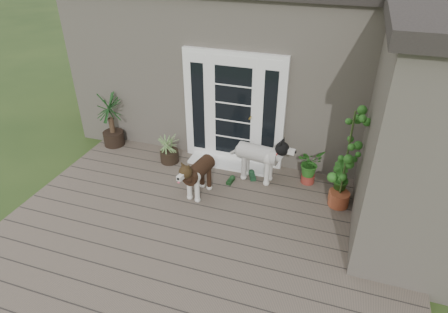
% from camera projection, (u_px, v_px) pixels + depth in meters
% --- Properties ---
extents(deck, '(6.20, 4.60, 0.12)m').
position_uv_depth(deck, '(202.00, 238.00, 5.80)').
color(deck, '#6B5B4C').
rests_on(deck, ground).
extents(house_main, '(7.40, 4.00, 3.10)m').
position_uv_depth(house_main, '(270.00, 60.00, 8.47)').
color(house_main, '#665E54').
rests_on(house_main, ground).
extents(house_wing, '(1.60, 2.40, 3.10)m').
position_uv_depth(house_wing, '(431.00, 148.00, 5.13)').
color(house_wing, '#665E54').
rests_on(house_wing, ground).
extents(door_unit, '(1.90, 0.14, 2.15)m').
position_uv_depth(door_unit, '(234.00, 110.00, 7.05)').
color(door_unit, white).
rests_on(door_unit, deck).
extents(door_step, '(1.60, 0.40, 0.05)m').
position_uv_depth(door_step, '(230.00, 164.00, 7.43)').
color(door_step, white).
rests_on(door_step, deck).
extents(brindle_dog, '(0.52, 0.91, 0.72)m').
position_uv_depth(brindle_dog, '(199.00, 176.00, 6.46)').
color(brindle_dog, '#331F12').
rests_on(brindle_dog, deck).
extents(white_dog, '(1.00, 0.52, 0.80)m').
position_uv_depth(white_dog, '(258.00, 160.00, 6.82)').
color(white_dog, silver).
rests_on(white_dog, deck).
extents(spider_plant, '(0.60, 0.60, 0.63)m').
position_uv_depth(spider_plant, '(169.00, 147.00, 7.39)').
color(spider_plant, '#94AE6B').
rests_on(spider_plant, deck).
extents(yucca, '(1.00, 1.00, 1.16)m').
position_uv_depth(yucca, '(111.00, 120.00, 7.84)').
color(yucca, black).
rests_on(yucca, deck).
extents(herb_a, '(0.63, 0.63, 0.57)m').
position_uv_depth(herb_a, '(309.00, 169.00, 6.80)').
color(herb_a, '#1B4C15').
rests_on(herb_a, deck).
extents(herb_b, '(0.48, 0.48, 0.51)m').
position_uv_depth(herb_b, '(338.00, 187.00, 6.39)').
color(herb_b, '#275819').
rests_on(herb_b, deck).
extents(herb_c, '(0.44, 0.44, 0.60)m').
position_uv_depth(herb_c, '(373.00, 182.00, 6.43)').
color(herb_c, '#26641C').
rests_on(herb_c, deck).
extents(sapling, '(0.67, 0.67, 1.76)m').
position_uv_depth(sapling, '(346.00, 160.00, 5.93)').
color(sapling, '#285D1A').
rests_on(sapling, deck).
extents(clog_left, '(0.25, 0.33, 0.09)m').
position_uv_depth(clog_left, '(252.00, 175.00, 7.05)').
color(clog_left, '#163920').
rests_on(clog_left, deck).
extents(clog_right, '(0.14, 0.27, 0.08)m').
position_uv_depth(clog_right, '(231.00, 180.00, 6.93)').
color(clog_right, black).
rests_on(clog_right, deck).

